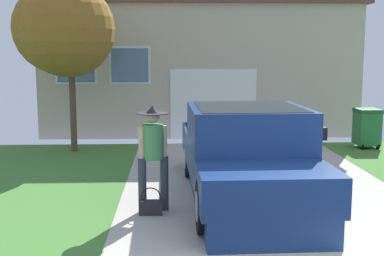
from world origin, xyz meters
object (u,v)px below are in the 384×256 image
at_px(house_with_garage, 196,58).
at_px(person_with_hat, 153,148).
at_px(pickup_truck, 246,159).
at_px(handbag, 151,206).
at_px(wheeled_trash_bin, 367,127).
at_px(front_yard_tree, 64,29).

bearing_deg(house_with_garage, person_with_hat, -96.72).
bearing_deg(house_with_garage, pickup_truck, -87.80).
distance_m(handbag, wheeled_trash_bin, 7.99).
bearing_deg(handbag, person_with_hat, 77.89).
xyz_separation_m(pickup_truck, front_yard_tree, (-4.03, 4.61, 2.45)).
relative_size(pickup_truck, front_yard_tree, 1.24).
bearing_deg(handbag, front_yard_tree, 114.36).
height_order(pickup_truck, house_with_garage, house_with_garage).
height_order(person_with_hat, wheeled_trash_bin, person_with_hat).
relative_size(front_yard_tree, wheeled_trash_bin, 4.07).
distance_m(handbag, front_yard_tree, 6.55).
relative_size(house_with_garage, front_yard_tree, 2.34).
bearing_deg(front_yard_tree, pickup_truck, -48.81).
xyz_separation_m(front_yard_tree, wheeled_trash_bin, (8.12, 0.28, -2.62)).
xyz_separation_m(house_with_garage, front_yard_tree, (-3.65, -5.29, 0.79)).
xyz_separation_m(handbag, wheeled_trash_bin, (5.73, 5.55, 0.44)).
xyz_separation_m(house_with_garage, wheeled_trash_bin, (4.47, -5.01, -1.83)).
bearing_deg(house_with_garage, wheeled_trash_bin, -48.27).
bearing_deg(wheeled_trash_bin, pickup_truck, -129.90).
height_order(person_with_hat, house_with_garage, house_with_garage).
height_order(house_with_garage, front_yard_tree, house_with_garage).
bearing_deg(front_yard_tree, house_with_garage, 55.38).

